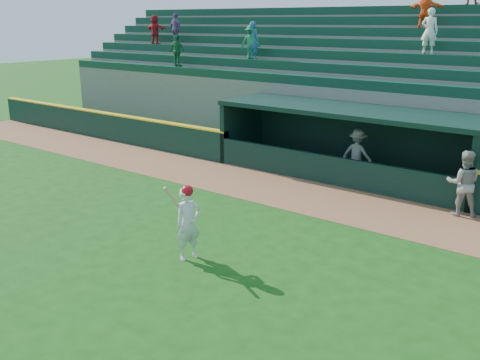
{
  "coord_description": "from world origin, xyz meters",
  "views": [
    {
      "loc": [
        8.29,
        -9.11,
        5.35
      ],
      "look_at": [
        0.0,
        1.6,
        1.3
      ],
      "focal_mm": 40.0,
      "sensor_mm": 36.0,
      "label": 1
    }
  ],
  "objects": [
    {
      "name": "dugout_player_inside",
      "position": [
        0.41,
        7.8,
        0.87
      ],
      "size": [
        1.13,
        0.65,
        1.74
      ],
      "primitive_type": "imported",
      "rotation": [
        0.0,
        0.0,
        3.14
      ],
      "color": "#9D9E99",
      "rests_on": "ground"
    },
    {
      "name": "dugout",
      "position": [
        0.0,
        8.0,
        1.36
      ],
      "size": [
        9.4,
        2.8,
        2.46
      ],
      "color": "slate",
      "rests_on": "ground"
    },
    {
      "name": "field_wall_left",
      "position": [
        -12.25,
        6.55,
        0.6
      ],
      "size": [
        15.5,
        0.3,
        1.2
      ],
      "primitive_type": "cube",
      "color": "black",
      "rests_on": "ground"
    },
    {
      "name": "wall_stripe_left",
      "position": [
        -12.25,
        6.55,
        1.23
      ],
      "size": [
        15.5,
        0.32,
        0.06
      ],
      "primitive_type": "cube",
      "color": "yellow",
      "rests_on": "field_wall_left"
    },
    {
      "name": "warning_track",
      "position": [
        0.0,
        4.9,
        0.01
      ],
      "size": [
        40.0,
        3.0,
        0.01
      ],
      "primitive_type": "cube",
      "color": "brown",
      "rests_on": "ground"
    },
    {
      "name": "ground",
      "position": [
        0.0,
        0.0,
        0.0
      ],
      "size": [
        120.0,
        120.0,
        0.0
      ],
      "primitive_type": "plane",
      "color": "#164812",
      "rests_on": "ground"
    },
    {
      "name": "batter_at_plate",
      "position": [
        0.31,
        -0.75,
        0.9
      ],
      "size": [
        0.62,
        0.81,
        1.8
      ],
      "color": "silver",
      "rests_on": "ground"
    },
    {
      "name": "dugout_player_front",
      "position": [
        4.46,
        6.14,
        0.95
      ],
      "size": [
        1.12,
        1.0,
        1.9
      ],
      "primitive_type": "imported",
      "rotation": [
        0.0,
        0.0,
        3.51
      ],
      "color": "gray",
      "rests_on": "ground"
    },
    {
      "name": "stands",
      "position": [
        0.0,
        12.57,
        2.4
      ],
      "size": [
        34.5,
        6.25,
        7.49
      ],
      "color": "slate",
      "rests_on": "ground"
    }
  ]
}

